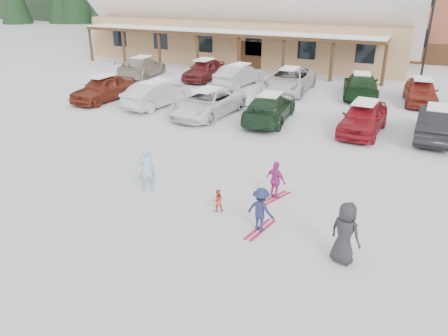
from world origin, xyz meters
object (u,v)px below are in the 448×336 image
at_px(toddler_red, 217,200).
at_px(adult_skier, 147,169).
at_px(parked_car_12, 421,91).
at_px(parked_car_2, 208,102).
at_px(parked_car_9, 239,75).
at_px(bystander_dark, 345,233).
at_px(parked_car_7, 142,67).
at_px(lamp_post, 430,28).
at_px(parked_car_8, 204,70).
at_px(parked_car_11, 361,85).
at_px(parked_car_4, 363,117).
at_px(parked_car_5, 436,123).
at_px(day_lodge, 250,14).
at_px(parked_car_1, 157,94).
at_px(parked_car_0, 103,88).
at_px(child_navy, 261,210).
at_px(parked_car_3, 269,108).
at_px(child_magenta, 276,180).
at_px(parked_car_10, 289,80).

bearing_deg(toddler_red, adult_skier, -40.37).
bearing_deg(parked_car_12, toddler_red, -113.59).
relative_size(parked_car_2, parked_car_9, 1.16).
bearing_deg(bystander_dark, parked_car_7, -20.71).
xyz_separation_m(lamp_post, parked_car_2, (-10.42, -13.95, -3.01)).
height_order(toddler_red, parked_car_8, parked_car_8).
bearing_deg(bystander_dark, toddler_red, 8.48).
distance_m(lamp_post, parked_car_2, 17.67).
bearing_deg(parked_car_7, parked_car_11, 174.44).
relative_size(parked_car_4, parked_car_5, 0.97).
height_order(toddler_red, parked_car_11, parked_car_11).
relative_size(parked_car_4, parked_car_9, 1.01).
bearing_deg(day_lodge, parked_car_4, -54.96).
relative_size(day_lodge, bystander_dark, 16.86).
height_order(toddler_red, parked_car_12, parked_car_12).
relative_size(adult_skier, toddler_red, 2.15).
distance_m(parked_car_1, parked_car_9, 7.38).
relative_size(bystander_dark, parked_car_4, 0.39).
xyz_separation_m(toddler_red, parked_car_12, (5.53, 16.92, 0.36)).
xyz_separation_m(parked_car_0, parked_car_8, (3.00, 7.81, -0.01)).
relative_size(parked_car_0, parked_car_2, 0.87).
bearing_deg(child_navy, parked_car_12, -90.83).
bearing_deg(toddler_red, parked_car_2, -96.08).
distance_m(bystander_dark, parked_car_3, 12.40).
bearing_deg(parked_car_3, parked_car_8, -49.81).
relative_size(parked_car_0, parked_car_11, 0.88).
bearing_deg(parked_car_1, parked_car_0, 12.93).
bearing_deg(parked_car_9, parked_car_0, 59.79).
bearing_deg(parked_car_3, parked_car_9, -61.50).
height_order(day_lodge, toddler_red, day_lodge).
xyz_separation_m(child_magenta, parked_car_9, (-7.58, 15.46, 0.06)).
height_order(parked_car_3, parked_car_11, parked_car_11).
bearing_deg(child_navy, parked_car_9, -54.35).
distance_m(parked_car_5, parked_car_10, 10.71).
relative_size(lamp_post, parked_car_2, 1.28).
distance_m(adult_skier, parked_car_0, 13.29).
bearing_deg(parked_car_3, parked_car_5, 179.58).
height_order(day_lodge, parked_car_11, day_lodge).
distance_m(parked_car_7, parked_car_10, 11.55).
xyz_separation_m(parked_car_3, parked_car_4, (4.71, 0.10, 0.04)).
relative_size(child_magenta, parked_car_3, 0.27).
bearing_deg(child_magenta, adult_skier, 38.79).
distance_m(parked_car_0, parked_car_1, 3.70).
relative_size(lamp_post, child_magenta, 4.94).
distance_m(parked_car_9, parked_car_11, 8.22).
bearing_deg(parked_car_10, parked_car_8, 169.76).
xyz_separation_m(bystander_dark, parked_car_7, (-18.11, 17.90, -0.11)).
distance_m(lamp_post, adult_skier, 24.78).
height_order(child_magenta, parked_car_12, parked_car_12).
xyz_separation_m(child_magenta, bystander_dark, (2.72, -2.74, 0.19)).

